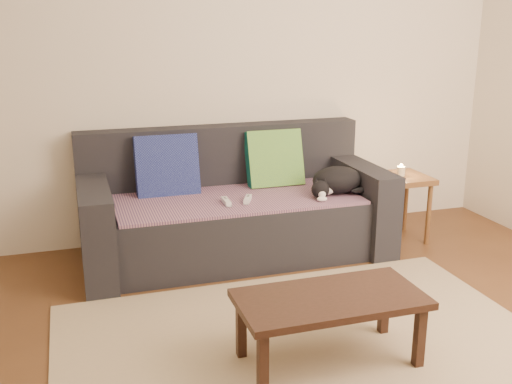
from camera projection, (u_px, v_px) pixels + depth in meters
ground at (321, 368)px, 2.88m from camera, size 4.50×4.50×0.00m
back_wall at (216, 65)px, 4.35m from camera, size 4.50×0.04×2.60m
sofa at (233, 211)px, 4.23m from camera, size 2.10×0.94×0.87m
throw_blanket at (237, 199)px, 4.12m from camera, size 1.66×0.74×0.02m
cushion_navy at (167, 166)px, 4.17m from camera, size 0.44×0.20×0.45m
cushion_green at (274, 159)px, 4.40m from camera, size 0.41×0.22×0.43m
cat at (336, 181)px, 4.18m from camera, size 0.44×0.32×0.19m
wii_remote_a at (226, 201)px, 3.97m from camera, size 0.04×0.15×0.03m
wii_remote_b at (248, 199)px, 4.01m from camera, size 0.10×0.15×0.03m
side_table at (400, 187)px, 4.47m from camera, size 0.40×0.40×0.50m
candle at (401, 171)px, 4.43m from camera, size 0.06×0.06×0.09m
rug at (309, 351)px, 3.01m from camera, size 2.50×1.80×0.01m
coffee_table at (330, 304)px, 2.84m from camera, size 0.89×0.45×0.36m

